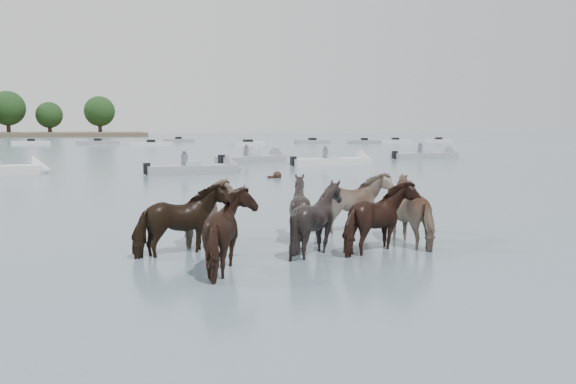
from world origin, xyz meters
name	(u,v)px	position (x,y,z in m)	size (l,w,h in m)	color
ground	(209,269)	(0.00, 0.00, 0.00)	(400.00, 400.00, 0.00)	slate
pony_herd	(305,218)	(2.34, 1.32, 0.64)	(7.32, 4.60, 1.70)	black
swimming_pony	(276,176)	(6.72, 17.99, 0.10)	(0.72, 0.44, 0.44)	black
motorboat_a	(7,170)	(-6.58, 24.82, 0.23)	(5.82, 1.90, 1.92)	silver
motorboat_b	(206,169)	(3.82, 21.91, 0.23)	(5.54, 1.87, 1.92)	gray
motorboat_c	(260,159)	(9.42, 31.00, 0.22)	(6.04, 4.06, 1.92)	gray
motorboat_d	(342,162)	(13.75, 26.08, 0.22)	(6.08, 1.93, 1.92)	silver
motorboat_e	(433,156)	(23.99, 31.33, 0.22)	(6.02, 1.68, 1.92)	gray
distant_flotilla	(112,143)	(0.17, 73.57, 0.26)	(103.13, 26.19, 0.93)	gray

